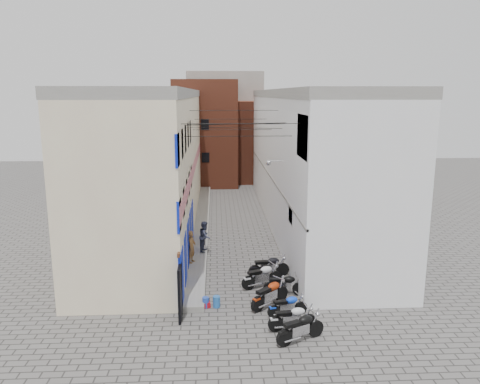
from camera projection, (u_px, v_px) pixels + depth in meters
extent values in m
plane|color=#5D5A58|center=(243.00, 312.00, 19.08)|extent=(90.00, 90.00, 0.00)
cube|color=gray|center=(202.00, 223.00, 31.65)|extent=(0.90, 26.00, 0.25)
cube|color=beige|center=(156.00, 163.00, 30.65)|extent=(5.00, 26.00, 8.50)
cube|color=#D2767F|center=(193.00, 167.00, 30.83)|extent=(0.10, 26.00, 0.80)
cube|color=#0B1FAE|center=(188.00, 245.00, 23.47)|extent=(0.12, 10.20, 2.40)
cube|color=#0B1FAE|center=(185.00, 166.00, 22.65)|extent=(0.10, 10.20, 4.00)
cube|color=gray|center=(153.00, 93.00, 29.72)|extent=(5.10, 26.00, 0.50)
cube|color=black|center=(180.00, 292.00, 18.34)|extent=(0.10, 1.20, 2.20)
cube|color=white|center=(307.00, 162.00, 31.16)|extent=(5.00, 26.00, 8.50)
cube|color=#0B1FAE|center=(303.00, 136.00, 19.24)|extent=(0.10, 2.40, 1.80)
cube|color=white|center=(292.00, 215.00, 22.50)|extent=(0.08, 1.00, 0.70)
cylinder|color=#B2B2B7|center=(276.00, 161.00, 24.96)|extent=(0.80, 0.06, 0.06)
sphere|color=#B2B2B7|center=(268.00, 163.00, 24.96)|extent=(0.28, 0.28, 0.28)
cube|color=gray|center=(309.00, 93.00, 30.24)|extent=(5.10, 26.00, 0.50)
cube|color=gray|center=(270.00, 175.00, 31.21)|extent=(0.10, 26.00, 0.12)
cube|color=brown|center=(206.00, 133.00, 45.31)|extent=(6.00, 6.00, 10.00)
cube|color=brown|center=(255.00, 141.00, 47.73)|extent=(5.00, 6.00, 8.00)
cube|color=gray|center=(225.00, 124.00, 51.17)|extent=(8.00, 5.00, 11.00)
cube|color=black|center=(227.00, 176.00, 43.46)|extent=(2.00, 0.30, 2.40)
cylinder|color=black|center=(241.00, 124.00, 19.49)|extent=(5.20, 0.02, 0.02)
cylinder|color=black|center=(239.00, 136.00, 21.59)|extent=(5.20, 0.02, 0.02)
cylinder|color=black|center=(236.00, 124.00, 23.95)|extent=(5.20, 0.02, 0.02)
cylinder|color=black|center=(234.00, 110.00, 26.27)|extent=(5.20, 0.02, 0.02)
cylinder|color=black|center=(232.00, 130.00, 29.47)|extent=(5.20, 0.02, 0.02)
cylinder|color=black|center=(231.00, 119.00, 32.30)|extent=(5.20, 0.02, 0.02)
cylinder|color=black|center=(238.00, 124.00, 22.46)|extent=(5.65, 2.07, 0.02)
cylinder|color=black|center=(235.00, 128.00, 25.48)|extent=(5.80, 1.58, 0.02)
imported|color=brown|center=(191.00, 247.00, 23.81)|extent=(0.55, 0.70, 1.68)
imported|color=#33384D|center=(205.00, 236.00, 25.53)|extent=(0.80, 0.94, 1.68)
cylinder|color=#2463B6|center=(216.00, 302.00, 19.47)|extent=(0.34, 0.34, 0.47)
cylinder|color=blue|center=(206.00, 302.00, 19.45)|extent=(0.32, 0.32, 0.44)
cube|color=#AC0C16|center=(206.00, 305.00, 19.47)|extent=(0.41, 0.34, 0.23)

